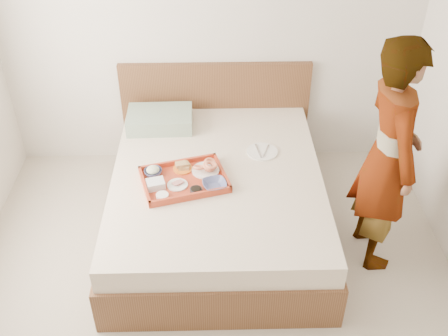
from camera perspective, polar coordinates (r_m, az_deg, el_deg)
name	(u,v)px	position (r m, az deg, el deg)	size (l,w,h in m)	color
ground	(213,330)	(3.66, -1.15, -16.83)	(3.50, 4.00, 0.01)	#BBAE9E
wall_back	(209,22)	(4.49, -1.56, 15.20)	(3.50, 0.01, 2.60)	silver
bed	(217,200)	(4.16, -0.72, -3.44)	(1.65, 2.00, 0.53)	brown
headboard	(216,112)	(4.83, -0.90, 5.93)	(1.65, 0.06, 0.95)	brown
pillow	(160,119)	(4.53, -6.82, 5.15)	(0.53, 0.36, 0.13)	gray
tray	(184,179)	(3.90, -4.25, -1.20)	(0.60, 0.43, 0.05)	#BC3818
prawn_plate	(206,170)	(3.98, -1.96, -0.24)	(0.21, 0.21, 0.01)	white
navy_bowl_big	(215,185)	(3.82, -1.01, -1.77)	(0.17, 0.17, 0.04)	#191F51
sauce_dish	(196,191)	(3.78, -2.98, -2.41)	(0.09, 0.09, 0.03)	black
meat_plate	(177,185)	(3.86, -4.96, -1.80)	(0.15, 0.15, 0.01)	white
bread_plate	(183,169)	(4.01, -4.40, -0.06)	(0.15, 0.15, 0.01)	orange
salad_bowl	(153,172)	(3.97, -7.53, -0.45)	(0.13, 0.13, 0.04)	#191F51
plastic_tub	(156,184)	(3.85, -7.27, -1.71)	(0.12, 0.10, 0.05)	silver
cheese_round	(162,196)	(3.75, -6.56, -2.97)	(0.09, 0.09, 0.03)	white
dinner_plate	(262,152)	(4.21, 4.07, 1.73)	(0.24, 0.24, 0.01)	white
person	(388,157)	(3.75, 17.01, 1.11)	(0.63, 0.41, 1.72)	silver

